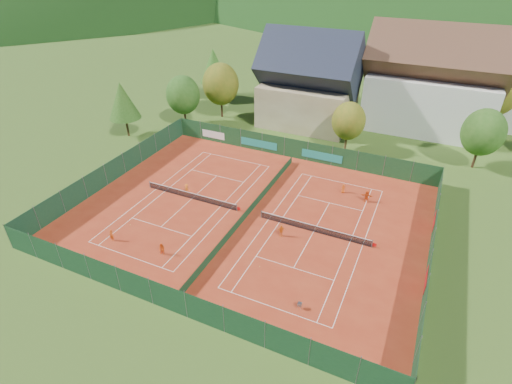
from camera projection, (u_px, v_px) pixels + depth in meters
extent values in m
plane|color=#335219|center=(249.00, 215.00, 47.32)|extent=(600.00, 600.00, 0.00)
cube|color=#9C2D17|center=(249.00, 214.00, 47.31)|extent=(40.00, 32.00, 0.01)
cube|color=white|center=(235.00, 159.00, 59.28)|extent=(10.97, 0.06, 0.00)
cube|color=white|center=(129.00, 256.00, 41.02)|extent=(10.97, 0.06, 0.00)
cube|color=white|center=(156.00, 189.00, 52.10)|extent=(0.06, 23.77, 0.00)
cube|color=white|center=(230.00, 209.00, 48.20)|extent=(0.06, 23.77, 0.00)
cube|color=white|center=(165.00, 192.00, 51.61)|extent=(0.06, 23.77, 0.00)
cube|color=white|center=(220.00, 207.00, 48.69)|extent=(0.06, 23.77, 0.00)
cube|color=white|center=(217.00, 176.00, 55.06)|extent=(8.23, 0.06, 0.00)
cube|color=white|center=(161.00, 227.00, 45.23)|extent=(8.23, 0.06, 0.00)
cube|color=white|center=(192.00, 199.00, 50.15)|extent=(0.06, 12.80, 0.00)
cube|color=white|center=(341.00, 182.00, 53.59)|extent=(10.97, 0.06, 0.00)
cube|color=white|center=(272.00, 307.00, 35.34)|extent=(10.97, 0.06, 0.00)
cube|color=white|center=(268.00, 220.00, 46.41)|extent=(0.06, 23.77, 0.00)
cube|color=white|center=(363.00, 245.00, 42.51)|extent=(0.06, 23.77, 0.00)
cube|color=white|center=(279.00, 223.00, 45.93)|extent=(0.06, 23.77, 0.00)
cube|color=white|center=(350.00, 242.00, 43.00)|extent=(0.06, 23.77, 0.00)
cube|color=white|center=(329.00, 203.00, 49.38)|extent=(8.23, 0.06, 0.00)
cube|color=white|center=(294.00, 268.00, 39.55)|extent=(8.23, 0.06, 0.00)
cube|color=white|center=(313.00, 232.00, 44.46)|extent=(0.06, 12.80, 0.00)
cylinder|color=#59595B|center=(150.00, 184.00, 52.16)|extent=(0.10, 0.10, 1.02)
cylinder|color=#59595B|center=(237.00, 208.00, 47.61)|extent=(0.10, 0.10, 1.02)
cube|color=black|center=(191.00, 196.00, 49.91)|extent=(12.80, 0.02, 0.86)
cube|color=white|center=(191.00, 193.00, 49.68)|extent=(12.80, 0.04, 0.06)
cube|color=red|center=(239.00, 209.00, 47.55)|extent=(0.40, 0.04, 0.40)
cylinder|color=#59595B|center=(261.00, 214.00, 46.47)|extent=(0.10, 0.10, 1.02)
cylinder|color=#59595B|center=(372.00, 244.00, 41.92)|extent=(0.10, 0.10, 1.02)
cube|color=black|center=(314.00, 229.00, 44.22)|extent=(12.80, 0.02, 0.86)
cube|color=white|center=(314.00, 225.00, 43.99)|extent=(12.80, 0.04, 0.06)
cube|color=red|center=(374.00, 245.00, 41.87)|extent=(0.40, 0.04, 0.40)
cube|color=#14371D|center=(249.00, 211.00, 47.05)|extent=(0.03, 28.80, 1.00)
cube|color=#163D1D|center=(296.00, 149.00, 58.80)|extent=(40.00, 0.04, 3.00)
cube|color=teal|center=(259.00, 144.00, 61.05)|extent=(6.00, 0.03, 1.20)
cube|color=teal|center=(322.00, 156.00, 57.49)|extent=(6.00, 0.03, 1.20)
cube|color=silver|center=(213.00, 135.00, 63.89)|extent=(4.00, 0.03, 1.20)
cube|color=#12341B|center=(168.00, 298.00, 34.23)|extent=(40.00, 0.04, 3.00)
cube|color=#153A22|center=(115.00, 169.00, 53.62)|extent=(0.04, 32.00, 3.00)
cube|color=#13361B|center=(431.00, 251.00, 39.40)|extent=(0.04, 32.00, 3.00)
cube|color=#B21414|center=(426.00, 280.00, 36.51)|extent=(0.03, 3.00, 1.20)
cube|color=#B21414|center=(434.00, 221.00, 44.19)|extent=(0.03, 3.00, 1.20)
cube|color=#C4B38A|center=(308.00, 103.00, 69.55)|extent=(15.00, 12.00, 7.00)
cube|color=#1E2333|center=(310.00, 66.00, 66.09)|extent=(16.20, 12.00, 12.00)
cube|color=silver|center=(428.00, 103.00, 66.87)|extent=(20.00, 11.00, 9.00)
cube|color=brown|center=(438.00, 59.00, 63.01)|extent=(21.60, 11.00, 11.00)
cylinder|color=#472919|center=(185.00, 117.00, 69.74)|extent=(0.36, 0.36, 2.80)
ellipsoid|color=#275618|center=(183.00, 95.00, 67.61)|extent=(5.72, 5.72, 6.58)
cylinder|color=#422717|center=(222.00, 108.00, 72.84)|extent=(0.36, 0.36, 3.15)
ellipsoid|color=olive|center=(221.00, 84.00, 70.44)|extent=(6.44, 6.44, 7.40)
cylinder|color=#4D321B|center=(215.00, 91.00, 81.02)|extent=(0.36, 0.36, 3.50)
cone|color=#2A5F1B|center=(214.00, 66.00, 78.35)|extent=(5.60, 5.60, 6.50)
cylinder|color=#4E361B|center=(346.00, 142.00, 61.42)|extent=(0.36, 0.36, 2.45)
ellipsoid|color=olive|center=(349.00, 121.00, 59.56)|extent=(5.01, 5.01, 5.76)
cylinder|color=#442818|center=(475.00, 158.00, 56.47)|extent=(0.36, 0.36, 2.80)
ellipsoid|color=#2A5618|center=(483.00, 132.00, 54.33)|extent=(5.72, 5.72, 6.58)
cylinder|color=#4B331A|center=(127.00, 127.00, 65.64)|extent=(0.36, 0.36, 3.15)
cone|color=#285317|center=(122.00, 100.00, 63.24)|extent=(5.04, 5.04, 5.85)
cylinder|color=#432F18|center=(488.00, 120.00, 67.85)|extent=(0.36, 0.36, 3.50)
ellipsoid|color=olive|center=(498.00, 91.00, 65.19)|extent=(7.15, 7.15, 8.22)
ellipsoid|color=black|center=(436.00, 52.00, 296.70)|extent=(440.00, 440.00, 242.00)
ellipsoid|color=black|center=(58.00, 52.00, 267.40)|extent=(340.00, 340.00, 204.00)
cylinder|color=slate|center=(297.00, 306.00, 34.91)|extent=(0.02, 0.02, 0.80)
cylinder|color=slate|center=(301.00, 307.00, 34.80)|extent=(0.02, 0.02, 0.80)
cylinder|color=slate|center=(299.00, 304.00, 35.14)|extent=(0.02, 0.02, 0.80)
cylinder|color=slate|center=(302.00, 305.00, 35.03)|extent=(0.02, 0.02, 0.80)
cube|color=slate|center=(300.00, 304.00, 34.89)|extent=(0.34, 0.34, 0.30)
ellipsoid|color=#CCD833|center=(300.00, 304.00, 34.87)|extent=(0.28, 0.28, 0.16)
sphere|color=#CCD833|center=(130.00, 225.00, 45.54)|extent=(0.07, 0.07, 0.07)
sphere|color=#CCD833|center=(260.00, 267.00, 39.67)|extent=(0.07, 0.07, 0.07)
sphere|color=#CCD833|center=(251.00, 202.00, 49.53)|extent=(0.07, 0.07, 0.07)
imported|color=#D14D12|center=(112.00, 235.00, 42.82)|extent=(0.51, 0.34, 1.40)
imported|color=#FC5816|center=(162.00, 249.00, 40.85)|extent=(0.71, 0.56, 1.43)
imported|color=orange|center=(187.00, 189.00, 50.94)|extent=(0.90, 0.57, 1.33)
imported|color=orange|center=(281.00, 231.00, 43.46)|extent=(0.90, 0.80, 1.46)
imported|color=#D14E12|center=(343.00, 188.00, 51.11)|extent=(0.70, 0.61, 1.22)
imported|color=#E04B13|center=(367.00, 196.00, 49.21)|extent=(1.51, 0.64, 1.57)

